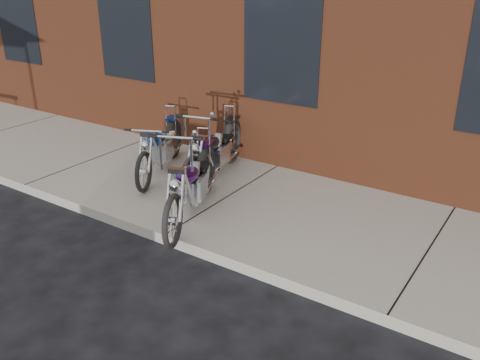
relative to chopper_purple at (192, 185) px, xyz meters
The scene contains 5 objects.
ground 0.92m from the chopper_purple, 84.35° to the right, with size 120.00×120.00×0.00m, color black.
sidewalk 0.95m from the chopper_purple, 85.03° to the left, with size 22.00×3.00×0.15m, color #9E978A.
chopper_purple is the anchor object (origin of this frame).
chopper_blue 1.76m from the chopper_purple, 146.30° to the left, with size 1.01×2.12×0.99m.
chopper_third 1.36m from the chopper_purple, 113.07° to the left, with size 0.80×2.39×1.23m.
Camera 1 is at (4.08, -4.33, 3.43)m, focal length 38.00 mm.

